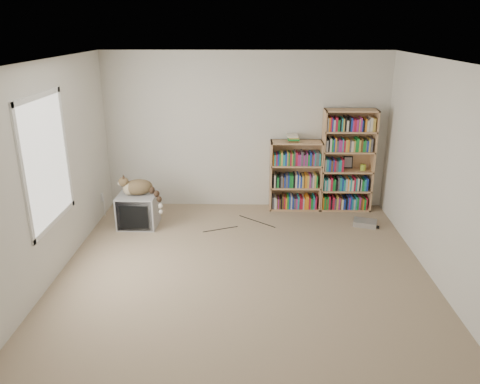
{
  "coord_description": "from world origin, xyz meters",
  "views": [
    {
      "loc": [
        0.06,
        -4.85,
        2.86
      ],
      "look_at": [
        -0.06,
        1.0,
        0.76
      ],
      "focal_mm": 35.0,
      "sensor_mm": 36.0,
      "label": 1
    }
  ],
  "objects_px": {
    "bookcase_tall": "(347,163)",
    "dvd_player": "(365,223)",
    "crt_tv": "(138,210)",
    "bookcase_short": "(295,178)",
    "cat": "(141,190)"
  },
  "relations": [
    {
      "from": "crt_tv",
      "to": "cat",
      "type": "bearing_deg",
      "value": -10.79
    },
    {
      "from": "cat",
      "to": "crt_tv",
      "type": "bearing_deg",
      "value": 153.0
    },
    {
      "from": "bookcase_short",
      "to": "dvd_player",
      "type": "relative_size",
      "value": 3.33
    },
    {
      "from": "bookcase_short",
      "to": "dvd_player",
      "type": "xyz_separation_m",
      "value": [
        1.01,
        -0.69,
        -0.48
      ]
    },
    {
      "from": "bookcase_tall",
      "to": "bookcase_short",
      "type": "xyz_separation_m",
      "value": [
        -0.81,
        0.0,
        -0.26
      ]
    },
    {
      "from": "bookcase_tall",
      "to": "dvd_player",
      "type": "bearing_deg",
      "value": -74.39
    },
    {
      "from": "cat",
      "to": "bookcase_tall",
      "type": "xyz_separation_m",
      "value": [
        3.15,
        0.77,
        0.21
      ]
    },
    {
      "from": "crt_tv",
      "to": "bookcase_short",
      "type": "relative_size",
      "value": 0.51
    },
    {
      "from": "bookcase_tall",
      "to": "dvd_player",
      "type": "xyz_separation_m",
      "value": [
        0.19,
        -0.69,
        -0.74
      ]
    },
    {
      "from": "crt_tv",
      "to": "dvd_player",
      "type": "distance_m",
      "value": 3.42
    },
    {
      "from": "dvd_player",
      "to": "cat",
      "type": "bearing_deg",
      "value": -161.95
    },
    {
      "from": "crt_tv",
      "to": "bookcase_tall",
      "type": "relative_size",
      "value": 0.35
    },
    {
      "from": "bookcase_short",
      "to": "dvd_player",
      "type": "bearing_deg",
      "value": -34.52
    },
    {
      "from": "bookcase_short",
      "to": "crt_tv",
      "type": "bearing_deg",
      "value": -162.59
    },
    {
      "from": "crt_tv",
      "to": "bookcase_short",
      "type": "distance_m",
      "value": 2.53
    }
  ]
}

